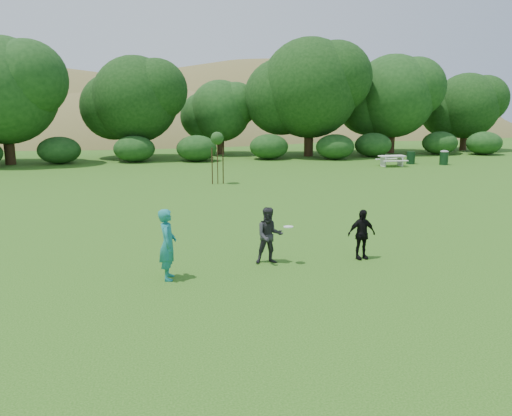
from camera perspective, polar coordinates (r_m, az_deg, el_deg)
The scene contains 11 objects.
ground at distance 13.27m, azimuth 2.80°, elevation -7.27°, with size 120.00×120.00×0.00m, color #19470C.
player_teal at distance 12.66m, azimuth -10.06°, elevation -4.12°, with size 0.66×0.43×1.81m, color #1B7B7A.
player_grey at distance 13.72m, azimuth 1.53°, elevation -3.17°, with size 0.77×0.60×1.58m, color #28282A.
player_black at distance 14.44m, azimuth 11.97°, elevation -2.95°, with size 0.84×0.35×1.44m, color black.
trash_can_near at distance 38.38m, azimuth 17.28°, elevation 5.51°, with size 0.60×0.60×0.90m, color black.
frisbee at distance 13.61m, azimuth 3.72°, elevation -2.15°, with size 0.27×0.27×0.04m.
sapling at distance 27.30m, azimuth -4.46°, elevation 7.78°, with size 0.70×0.70×2.85m.
picnic_table at distance 36.49m, azimuth 15.26°, elevation 5.43°, with size 1.80×1.48×0.76m.
trash_can_lidded at distance 38.57m, azimuth 20.69°, elevation 5.45°, with size 0.60×0.60×1.05m.
hillside at distance 82.23m, azimuth -10.20°, elevation 0.24°, with size 150.00×72.00×52.00m.
tree_row at distance 41.31m, azimuth -3.34°, elevation 12.58°, with size 53.92×10.38×9.62m.
Camera 1 is at (-3.31, -12.10, 4.35)m, focal length 35.00 mm.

